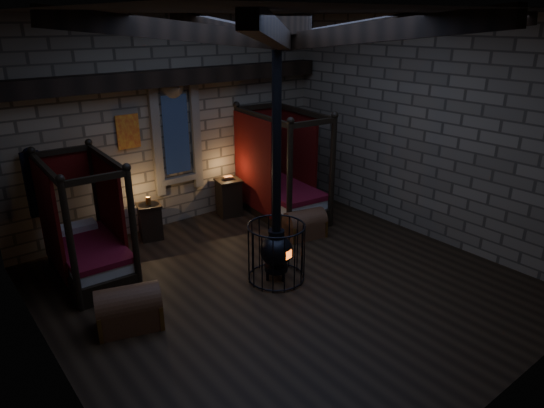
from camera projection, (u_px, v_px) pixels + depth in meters
room at (281, 47)px, 6.73m from camera, size 7.02×7.02×4.29m
bed_left at (88, 248)px, 8.16m from camera, size 1.12×2.00×2.04m
bed_right at (280, 190)px, 10.71m from camera, size 1.39×2.31×2.30m
trunk_left at (129, 309)px, 6.83m from camera, size 1.00×0.79×0.65m
trunk_right at (305, 225)px, 9.69m from camera, size 0.87×0.65×0.58m
nightstand_left at (150, 221)px, 9.56m from camera, size 0.54×0.53×0.88m
nightstand_right at (229, 197)px, 10.70m from camera, size 0.60×0.59×0.90m
stove at (276, 246)px, 7.98m from camera, size 0.96×0.96×4.05m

